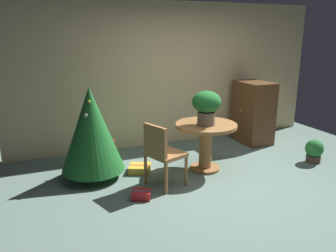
# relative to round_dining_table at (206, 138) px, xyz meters

# --- Properties ---
(ground_plane) EXTENTS (6.60, 6.60, 0.00)m
(ground_plane) POSITION_rel_round_dining_table_xyz_m (0.06, -0.71, -0.51)
(ground_plane) COLOR slate
(back_wall_panel) EXTENTS (6.00, 0.10, 2.60)m
(back_wall_panel) POSITION_rel_round_dining_table_xyz_m (0.06, 1.49, 0.79)
(back_wall_panel) COLOR beige
(back_wall_panel) RESTS_ON ground_plane
(round_dining_table) EXTENTS (0.93, 0.93, 0.73)m
(round_dining_table) POSITION_rel_round_dining_table_xyz_m (0.00, 0.00, 0.00)
(round_dining_table) COLOR #9E6B3D
(round_dining_table) RESTS_ON ground_plane
(flower_vase) EXTENTS (0.43, 0.43, 0.51)m
(flower_vase) POSITION_rel_round_dining_table_xyz_m (-0.04, -0.06, 0.52)
(flower_vase) COLOR #665B51
(flower_vase) RESTS_ON round_dining_table
(wooden_chair_left) EXTENTS (0.55, 0.58, 0.89)m
(wooden_chair_left) POSITION_rel_round_dining_table_xyz_m (-0.83, -0.30, -0.01)
(wooden_chair_left) COLOR #9E6B3D
(wooden_chair_left) RESTS_ON ground_plane
(holiday_tree) EXTENTS (0.90, 0.90, 1.33)m
(holiday_tree) POSITION_rel_round_dining_table_xyz_m (-1.64, 0.35, 0.21)
(holiday_tree) COLOR brown
(holiday_tree) RESTS_ON ground_plane
(gift_box_red) EXTENTS (0.30, 0.27, 0.11)m
(gift_box_red) POSITION_rel_round_dining_table_xyz_m (-1.21, -0.54, -0.46)
(gift_box_red) COLOR red
(gift_box_red) RESTS_ON ground_plane
(gift_box_gold) EXTENTS (0.41, 0.40, 0.11)m
(gift_box_gold) POSITION_rel_round_dining_table_xyz_m (-0.97, 0.28, -0.46)
(gift_box_gold) COLOR gold
(gift_box_gold) RESTS_ON ground_plane
(wooden_cabinet) EXTENTS (0.54, 0.77, 1.17)m
(wooden_cabinet) POSITION_rel_round_dining_table_xyz_m (1.50, 0.90, 0.07)
(wooden_cabinet) COLOR brown
(wooden_cabinet) RESTS_ON ground_plane
(potted_plant) EXTENTS (0.29, 0.29, 0.38)m
(potted_plant) POSITION_rel_round_dining_table_xyz_m (1.78, -0.41, -0.31)
(potted_plant) COLOR #4C382D
(potted_plant) RESTS_ON ground_plane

